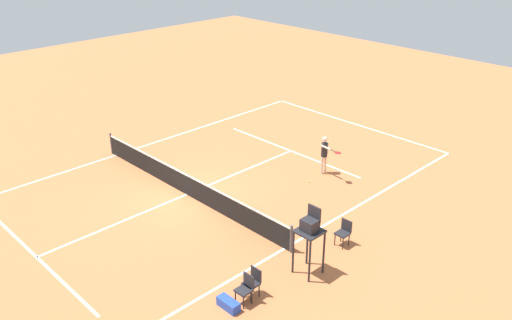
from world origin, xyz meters
TOP-DOWN VIEW (x-y plane):
  - ground_plane at (0.00, 0.00)m, footprint 60.00×60.00m
  - court_lines at (0.00, 0.00)m, footprint 11.30×23.65m
  - tennis_net at (0.00, 0.00)m, footprint 11.90×0.10m
  - player_serving at (-2.74, -5.68)m, footprint 1.28×0.69m
  - tennis_ball at (-2.86, -4.53)m, footprint 0.07×0.07m
  - umpire_chair at (-7.06, 0.45)m, footprint 0.80×0.80m
  - courtside_chair_near at (-6.72, 2.95)m, footprint 0.44×0.46m
  - courtside_chair_mid at (-6.87, -1.69)m, footprint 0.44×0.46m
  - courtside_chair_far at (-6.65, 2.57)m, footprint 0.44×0.46m
  - equipment_bag at (-6.57, 3.50)m, footprint 0.76×0.32m

SIDE VIEW (x-z plane):
  - ground_plane at x=0.00m, z-range 0.00..0.00m
  - court_lines at x=0.00m, z-range 0.00..0.01m
  - tennis_ball at x=-2.86m, z-range 0.00..0.07m
  - equipment_bag at x=-6.57m, z-range 0.00..0.30m
  - tennis_net at x=0.00m, z-range -0.04..1.03m
  - courtside_chair_near at x=-6.72m, z-range 0.06..1.01m
  - courtside_chair_mid at x=-6.87m, z-range 0.06..1.01m
  - courtside_chair_far at x=-6.65m, z-range 0.06..1.01m
  - player_serving at x=-2.74m, z-range 0.17..1.95m
  - umpire_chair at x=-7.06m, z-range 0.40..2.81m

